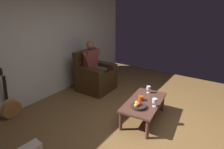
% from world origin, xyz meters
% --- Properties ---
extents(ground_plane, '(6.48, 6.48, 0.00)m').
position_xyz_m(ground_plane, '(0.00, 0.00, 0.00)').
color(ground_plane, brown).
extents(wall_back, '(5.76, 0.06, 2.59)m').
position_xyz_m(wall_back, '(0.00, -2.73, 1.30)').
color(wall_back, silver).
rests_on(wall_back, ground).
extents(armchair, '(0.84, 0.82, 1.03)m').
position_xyz_m(armchair, '(-0.88, -2.01, 0.36)').
color(armchair, '#3B2613').
rests_on(armchair, ground).
extents(person_seated, '(0.66, 0.57, 1.28)m').
position_xyz_m(person_seated, '(-0.88, -2.02, 0.69)').
color(person_seated, brown).
rests_on(person_seated, ground).
extents(coffee_table, '(1.16, 0.70, 0.40)m').
position_xyz_m(coffee_table, '(-0.33, -0.36, 0.34)').
color(coffee_table, '#512F26').
rests_on(coffee_table, ground).
extents(guitar, '(0.37, 0.24, 1.01)m').
position_xyz_m(guitar, '(1.08, -2.53, 0.22)').
color(guitar, '#B17539').
rests_on(guitar, ground).
extents(wine_glass_near, '(0.08, 0.08, 0.15)m').
position_xyz_m(wine_glass_near, '(-0.70, -0.45, 0.50)').
color(wine_glass_near, silver).
rests_on(wine_glass_near, coffee_table).
extents(wine_glass_far, '(0.09, 0.09, 0.15)m').
position_xyz_m(wine_glass_far, '(-0.25, -0.13, 0.50)').
color(wine_glass_far, silver).
rests_on(wine_glass_far, coffee_table).
extents(fruit_bowl, '(0.27, 0.27, 0.11)m').
position_xyz_m(fruit_bowl, '(-0.05, -0.35, 0.43)').
color(fruit_bowl, '#342320').
rests_on(fruit_bowl, coffee_table).
extents(candle_jar, '(0.10, 0.10, 0.09)m').
position_xyz_m(candle_jar, '(-0.32, -0.43, 0.44)').
color(candle_jar, '#BC4913').
rests_on(candle_jar, coffee_table).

